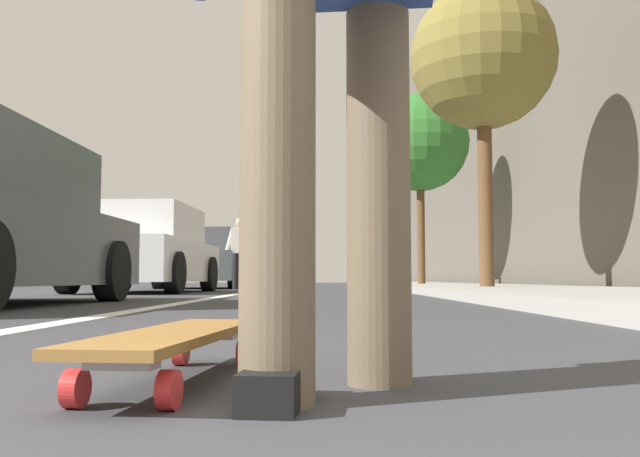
% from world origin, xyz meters
% --- Properties ---
extents(ground_plane, '(80.00, 80.00, 0.00)m').
position_xyz_m(ground_plane, '(10.00, 0.00, 0.00)').
color(ground_plane, '#38383D').
extents(lane_stripe_white, '(52.00, 0.16, 0.01)m').
position_xyz_m(lane_stripe_white, '(20.00, 1.24, 0.00)').
color(lane_stripe_white, silver).
rests_on(lane_stripe_white, ground).
extents(sidewalk_curb, '(52.00, 3.20, 0.11)m').
position_xyz_m(sidewalk_curb, '(18.00, -3.13, 0.06)').
color(sidewalk_curb, '#9E9B93').
rests_on(sidewalk_curb, ground).
extents(building_facade, '(40.00, 1.20, 12.80)m').
position_xyz_m(building_facade, '(22.00, -5.72, 6.40)').
color(building_facade, '#595249').
rests_on(building_facade, ground).
extents(skateboard, '(0.86, 0.28, 0.11)m').
position_xyz_m(skateboard, '(0.93, 0.19, 0.09)').
color(skateboard, red).
rests_on(skateboard, ground).
extents(parked_car_mid, '(4.14, 2.04, 1.49)m').
position_xyz_m(parked_car_mid, '(11.21, 3.02, 0.72)').
color(parked_car_mid, silver).
rests_on(parked_car_mid, ground).
extents(parked_car_far, '(4.41, 2.12, 1.50)m').
position_xyz_m(parked_car_far, '(16.94, 3.02, 0.73)').
color(parked_car_far, '#4C5156').
rests_on(parked_car_far, ground).
extents(traffic_light, '(0.33, 0.28, 4.03)m').
position_xyz_m(traffic_light, '(20.65, 1.64, 2.80)').
color(traffic_light, '#2D2D2D').
rests_on(traffic_light, ground).
extents(street_tree_mid, '(2.39, 2.39, 5.08)m').
position_xyz_m(street_tree_mid, '(10.39, -2.73, 3.86)').
color(street_tree_mid, brown).
rests_on(street_tree_mid, ground).
extents(street_tree_far, '(2.69, 2.69, 5.34)m').
position_xyz_m(street_tree_far, '(17.89, -2.73, 3.98)').
color(street_tree_far, brown).
rests_on(street_tree_far, ground).
extents(pedestrian_distant, '(0.46, 0.72, 1.65)m').
position_xyz_m(pedestrian_distant, '(14.97, 1.83, 0.94)').
color(pedestrian_distant, black).
rests_on(pedestrian_distant, ground).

